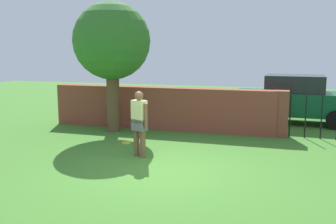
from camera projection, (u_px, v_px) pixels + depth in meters
ground_plane at (163, 172)px, 8.15m from camera, size 40.00×40.00×0.00m
brick_wall at (160, 108)px, 12.56m from camera, size 7.49×0.50×1.39m
tree at (112, 42)px, 11.85m from camera, size 2.43×2.43×4.10m
person at (139, 121)px, 9.21m from camera, size 0.50×0.35×1.62m
fence_gate at (330, 116)px, 11.04m from camera, size 3.18×0.44×1.40m
car at (294, 99)px, 13.61m from camera, size 4.26×2.05×1.72m
frisbee_yellow at (126, 143)px, 10.69m from camera, size 0.27×0.27×0.02m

